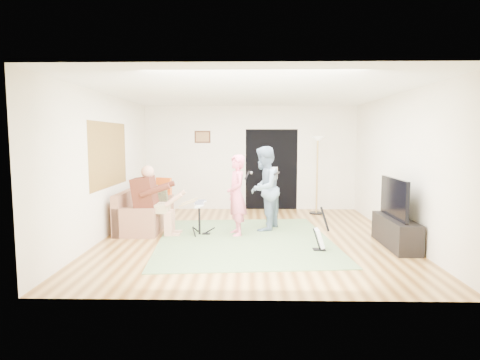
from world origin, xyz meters
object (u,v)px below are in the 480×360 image
(torchiere_lamp, at_px, (317,161))
(drum_kit, at_px, (199,220))
(guitar_spare, at_px, (320,238))
(guitarist, at_px, (264,189))
(tv_cabinet, at_px, (396,232))
(television, at_px, (394,198))
(sofa, at_px, (142,215))
(dining_chair, at_px, (160,205))
(singer, at_px, (237,195))

(torchiere_lamp, bearing_deg, drum_kit, -139.50)
(guitar_spare, height_order, torchiere_lamp, torchiere_lamp)
(guitarist, bearing_deg, guitar_spare, 52.01)
(guitarist, height_order, tv_cabinet, guitarist)
(television, bearing_deg, sofa, 163.54)
(tv_cabinet, bearing_deg, dining_chair, 154.00)
(torchiere_lamp, bearing_deg, singer, -130.42)
(singer, distance_m, torchiere_lamp, 3.01)
(singer, xyz_separation_m, television, (2.73, -0.75, 0.07))
(sofa, height_order, drum_kit, sofa)
(drum_kit, relative_size, singer, 0.42)
(guitar_spare, xyz_separation_m, tv_cabinet, (1.36, 0.30, 0.04))
(drum_kit, distance_m, guitarist, 1.46)
(singer, bearing_deg, guitarist, 114.43)
(guitarist, distance_m, torchiere_lamp, 2.31)
(singer, xyz_separation_m, guitar_spare, (1.42, -1.05, -0.57))
(guitar_spare, bearing_deg, television, 12.92)
(torchiere_lamp, distance_m, dining_chair, 3.93)
(drum_kit, distance_m, singer, 0.87)
(sofa, xyz_separation_m, dining_chair, (0.20, 0.84, 0.07))
(guitar_spare, height_order, dining_chair, dining_chair)
(television, bearing_deg, guitarist, 151.21)
(singer, xyz_separation_m, dining_chair, (-1.81, 1.49, -0.44))
(singer, xyz_separation_m, torchiere_lamp, (1.92, 2.25, 0.53))
(sofa, height_order, torchiere_lamp, torchiere_lamp)
(guitarist, relative_size, torchiere_lamp, 0.89)
(television, bearing_deg, guitar_spare, -167.08)
(sofa, bearing_deg, singer, -17.91)
(torchiere_lamp, bearing_deg, guitarist, -127.42)
(singer, relative_size, guitarist, 0.91)
(singer, height_order, tv_cabinet, singer)
(guitarist, distance_m, guitar_spare, 1.85)
(torchiere_lamp, bearing_deg, guitar_spare, -98.64)
(torchiere_lamp, relative_size, dining_chair, 2.01)
(guitarist, bearing_deg, television, 83.00)
(drum_kit, bearing_deg, guitar_spare, -26.18)
(sofa, relative_size, dining_chair, 2.07)
(drum_kit, relative_size, tv_cabinet, 0.47)
(drum_kit, distance_m, television, 3.58)
(guitarist, xyz_separation_m, dining_chair, (-2.35, 1.04, -0.51))
(guitar_spare, distance_m, tv_cabinet, 1.40)
(singer, bearing_deg, guitar_spare, 37.95)
(drum_kit, bearing_deg, singer, 0.06)
(drum_kit, xyz_separation_m, guitar_spare, (2.14, -1.05, -0.07))
(dining_chair, xyz_separation_m, tv_cabinet, (4.59, -2.24, -0.09))
(singer, xyz_separation_m, tv_cabinet, (2.78, -0.75, -0.53))
(guitar_spare, bearing_deg, sofa, 153.60)
(dining_chair, bearing_deg, guitarist, -1.95)
(dining_chair, distance_m, television, 5.09)
(singer, height_order, television, singer)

